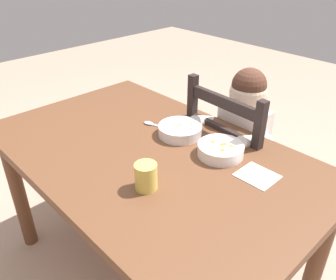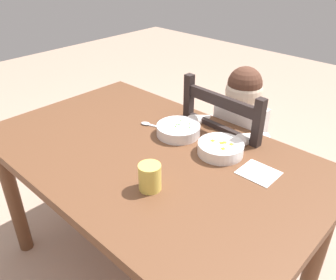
# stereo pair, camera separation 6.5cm
# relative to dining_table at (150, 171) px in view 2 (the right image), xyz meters

# --- Properties ---
(ground_plane) EXTENTS (8.00, 8.00, 0.00)m
(ground_plane) POSITION_rel_dining_table_xyz_m (0.00, 0.00, -0.62)
(ground_plane) COLOR tan
(dining_table) EXTENTS (1.40, 0.86, 0.72)m
(dining_table) POSITION_rel_dining_table_xyz_m (0.00, 0.00, 0.00)
(dining_table) COLOR brown
(dining_table) RESTS_ON ground
(dining_chair) EXTENTS (0.44, 0.44, 0.93)m
(dining_chair) POSITION_rel_dining_table_xyz_m (0.10, 0.48, -0.16)
(dining_chair) COLOR black
(dining_chair) RESTS_ON ground
(child_figure) EXTENTS (0.32, 0.31, 0.97)m
(child_figure) POSITION_rel_dining_table_xyz_m (0.11, 0.47, 0.02)
(child_figure) COLOR white
(child_figure) RESTS_ON ground
(bowl_of_peas) EXTENTS (0.19, 0.19, 0.05)m
(bowl_of_peas) POSITION_rel_dining_table_xyz_m (-0.01, 0.18, 0.12)
(bowl_of_peas) COLOR white
(bowl_of_peas) RESTS_ON dining_table
(bowl_of_carrots) EXTENTS (0.18, 0.18, 0.05)m
(bowl_of_carrots) POSITION_rel_dining_table_xyz_m (0.22, 0.18, 0.12)
(bowl_of_carrots) COLOR white
(bowl_of_carrots) RESTS_ON dining_table
(spoon) EXTENTS (0.14, 0.06, 0.01)m
(spoon) POSITION_rel_dining_table_xyz_m (-0.16, 0.16, 0.10)
(spoon) COLOR silver
(spoon) RESTS_ON dining_table
(drinking_cup) EXTENTS (0.08, 0.08, 0.10)m
(drinking_cup) POSITION_rel_dining_table_xyz_m (0.18, -0.16, 0.15)
(drinking_cup) COLOR #E0C756
(drinking_cup) RESTS_ON dining_table
(paper_napkin) EXTENTS (0.13, 0.12, 0.00)m
(paper_napkin) POSITION_rel_dining_table_xyz_m (0.40, 0.17, 0.10)
(paper_napkin) COLOR white
(paper_napkin) RESTS_ON dining_table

